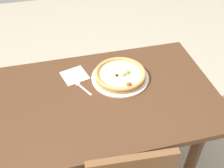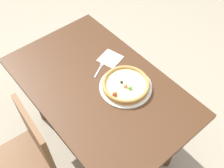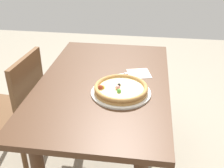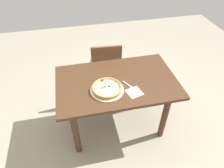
% 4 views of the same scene
% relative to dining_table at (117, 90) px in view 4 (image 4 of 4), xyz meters
% --- Properties ---
extents(ground_plane, '(6.00, 6.00, 0.00)m').
position_rel_dining_table_xyz_m(ground_plane, '(0.00, 0.00, -0.62)').
color(ground_plane, '#9E937F').
extents(dining_table, '(1.27, 0.79, 0.74)m').
position_rel_dining_table_xyz_m(dining_table, '(0.00, 0.00, 0.00)').
color(dining_table, '#472B19').
rests_on(dining_table, ground).
extents(chair_near, '(0.43, 0.43, 0.88)m').
position_rel_dining_table_xyz_m(chair_near, '(0.00, -0.61, -0.14)').
color(chair_near, brown).
rests_on(chair_near, ground).
extents(plate, '(0.34, 0.34, 0.01)m').
position_rel_dining_table_xyz_m(plate, '(0.13, 0.12, 0.13)').
color(plate, silver).
rests_on(plate, dining_table).
extents(pizza, '(0.30, 0.30, 0.05)m').
position_rel_dining_table_xyz_m(pizza, '(0.13, 0.12, 0.16)').
color(pizza, '#B78447').
rests_on(pizza, plate).
extents(fork, '(0.09, 0.15, 0.00)m').
position_rel_dining_table_xyz_m(fork, '(-0.11, 0.10, 0.13)').
color(fork, silver).
rests_on(fork, dining_table).
extents(napkin, '(0.17, 0.17, 0.00)m').
position_rel_dining_table_xyz_m(napkin, '(-0.13, 0.21, 0.13)').
color(napkin, white).
rests_on(napkin, dining_table).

